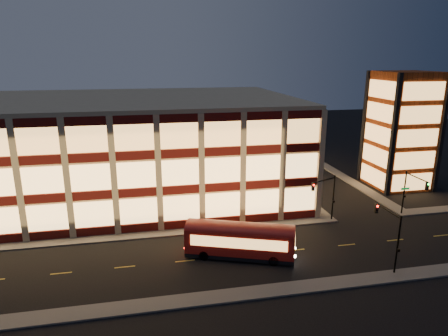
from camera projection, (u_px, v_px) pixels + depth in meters
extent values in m
plane|color=black|center=(145.00, 239.00, 45.71)|extent=(200.00, 200.00, 0.00)
cube|color=#514F4C|center=(118.00, 237.00, 46.06)|extent=(54.00, 2.00, 0.15)
cube|color=#514F4C|center=(284.00, 182.00, 66.15)|extent=(2.00, 30.00, 0.15)
cube|color=#514F4C|center=(443.00, 209.00, 54.33)|extent=(14.00, 2.00, 0.15)
cube|color=#514F4C|center=(345.00, 178.00, 68.27)|extent=(2.00, 30.00, 0.15)
cube|color=#514F4C|center=(146.00, 305.00, 33.44)|extent=(100.00, 2.00, 0.15)
cube|color=tan|center=(120.00, 148.00, 59.27)|extent=(50.00, 30.00, 14.00)
cube|color=tan|center=(117.00, 99.00, 57.30)|extent=(50.40, 30.40, 0.50)
cube|color=#470C0A|center=(118.00, 229.00, 46.73)|extent=(50.10, 0.25, 1.00)
cube|color=#FFBF6B|center=(117.00, 213.00, 46.18)|extent=(49.00, 0.20, 3.00)
cube|color=#470C0A|center=(279.00, 179.00, 65.82)|extent=(0.25, 30.10, 1.00)
cube|color=#FFBF6B|center=(280.00, 167.00, 65.25)|extent=(0.20, 29.00, 3.00)
cube|color=#470C0A|center=(115.00, 194.00, 45.54)|extent=(50.10, 0.25, 1.00)
cube|color=#FFBF6B|center=(114.00, 176.00, 44.99)|extent=(49.00, 0.20, 3.00)
cube|color=#470C0A|center=(280.00, 153.00, 64.63)|extent=(0.25, 30.10, 1.00)
cube|color=#FFBF6B|center=(281.00, 140.00, 64.05)|extent=(0.20, 29.00, 3.00)
cube|color=#470C0A|center=(112.00, 157.00, 44.34)|extent=(50.10, 0.25, 1.00)
cube|color=#FFBF6B|center=(111.00, 138.00, 43.79)|extent=(49.00, 0.20, 3.00)
cube|color=#470C0A|center=(281.00, 126.00, 63.43)|extent=(0.25, 30.10, 1.00)
cube|color=#FFBF6B|center=(282.00, 113.00, 62.86)|extent=(0.20, 29.00, 3.00)
cube|color=#8C3814|center=(401.00, 130.00, 62.28)|extent=(8.00, 8.00, 18.00)
cube|color=black|center=(393.00, 136.00, 57.74)|extent=(0.60, 0.60, 18.00)
cube|color=black|center=(442.00, 134.00, 59.28)|extent=(0.60, 0.60, 18.00)
cube|color=black|center=(364.00, 127.00, 65.28)|extent=(0.60, 0.60, 18.00)
cube|color=black|center=(408.00, 125.00, 66.82)|extent=(0.60, 0.60, 18.00)
cube|color=#FEAF59|center=(412.00, 182.00, 60.39)|extent=(6.60, 0.16, 2.60)
cube|color=#FEAF59|center=(373.00, 176.00, 63.45)|extent=(0.16, 6.60, 2.60)
cube|color=#FEAF59|center=(415.00, 160.00, 59.47)|extent=(6.60, 0.16, 2.60)
cube|color=#FEAF59|center=(375.00, 155.00, 62.53)|extent=(0.16, 6.60, 2.60)
cube|color=#FEAF59|center=(418.00, 138.00, 58.54)|extent=(6.60, 0.16, 2.60)
cube|color=#FEAF59|center=(377.00, 134.00, 61.60)|extent=(0.16, 6.60, 2.60)
cube|color=#FEAF59|center=(421.00, 115.00, 57.62)|extent=(6.60, 0.16, 2.60)
cube|color=#FEAF59|center=(379.00, 112.00, 60.68)|extent=(0.16, 6.60, 2.60)
cube|color=#FEAF59|center=(424.00, 91.00, 56.69)|extent=(6.60, 0.16, 2.60)
cube|color=#FEAF59|center=(382.00, 89.00, 59.76)|extent=(0.16, 6.60, 2.60)
cylinder|color=black|center=(333.00, 198.00, 50.18)|extent=(0.18, 0.18, 6.00)
cylinder|color=black|center=(324.00, 180.00, 48.40)|extent=(3.56, 1.63, 0.14)
cube|color=black|center=(313.00, 187.00, 47.49)|extent=(0.32, 0.32, 0.95)
sphere|color=#FF0C05|center=(314.00, 185.00, 47.24)|extent=(0.20, 0.20, 0.20)
cube|color=black|center=(334.00, 202.00, 50.10)|extent=(0.25, 0.18, 0.28)
cylinder|color=black|center=(404.00, 193.00, 52.10)|extent=(0.18, 0.18, 6.00)
cylinder|color=black|center=(417.00, 177.00, 49.48)|extent=(0.14, 4.00, 0.14)
cube|color=black|center=(427.00, 186.00, 47.73)|extent=(0.32, 0.32, 0.95)
sphere|color=#0CFF26|center=(429.00, 184.00, 47.48)|extent=(0.20, 0.20, 0.20)
cube|color=black|center=(405.00, 196.00, 52.02)|extent=(0.25, 0.18, 0.28)
cube|color=#0C7226|center=(405.00, 189.00, 51.79)|extent=(1.20, 0.06, 0.28)
cylinder|color=black|center=(398.00, 245.00, 37.63)|extent=(0.18, 0.18, 6.00)
cylinder|color=black|center=(388.00, 211.00, 38.79)|extent=(0.14, 4.00, 0.14)
cube|color=black|center=(376.00, 208.00, 40.81)|extent=(0.32, 0.32, 0.95)
sphere|color=#FF0C05|center=(378.00, 206.00, 40.56)|extent=(0.20, 0.20, 0.20)
cube|color=black|center=(398.00, 250.00, 37.55)|extent=(0.25, 0.18, 0.28)
cube|color=#9A0E08|center=(240.00, 240.00, 41.20)|extent=(11.40, 6.55, 2.56)
cube|color=black|center=(240.00, 253.00, 41.61)|extent=(11.40, 6.55, 0.39)
cylinder|color=black|center=(204.00, 255.00, 40.96)|extent=(1.06, 0.67, 1.00)
cylinder|color=black|center=(209.00, 245.00, 43.29)|extent=(1.06, 0.67, 1.00)
cylinder|color=black|center=(274.00, 261.00, 39.87)|extent=(1.06, 0.67, 1.00)
cylinder|color=black|center=(275.00, 249.00, 42.20)|extent=(1.06, 0.67, 1.00)
cube|color=#FEAF59|center=(238.00, 243.00, 39.76)|extent=(9.19, 3.53, 1.11)
cube|color=#FEAF59|center=(242.00, 231.00, 42.46)|extent=(9.19, 3.53, 1.11)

